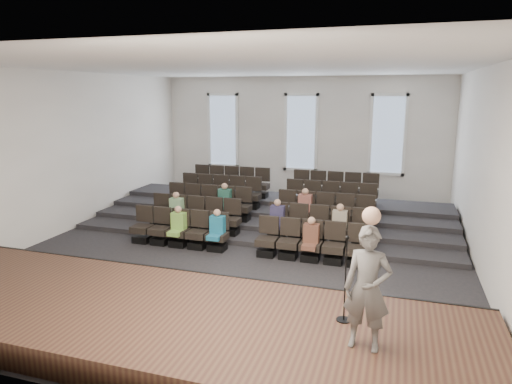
% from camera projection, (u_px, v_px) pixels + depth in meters
% --- Properties ---
extents(ground, '(14.00, 14.00, 0.00)m').
position_uv_depth(ground, '(249.00, 246.00, 13.18)').
color(ground, black).
rests_on(ground, ground).
extents(ceiling, '(12.00, 14.00, 0.02)m').
position_uv_depth(ceiling, '(248.00, 67.00, 12.11)').
color(ceiling, white).
rests_on(ceiling, ground).
extents(wall_back, '(12.00, 0.04, 5.00)m').
position_uv_depth(wall_back, '(301.00, 137.00, 19.18)').
color(wall_back, white).
rests_on(wall_back, ground).
extents(wall_front, '(12.00, 0.04, 5.00)m').
position_uv_depth(wall_front, '(82.00, 234.00, 6.11)').
color(wall_front, white).
rests_on(wall_front, ground).
extents(wall_left, '(0.04, 14.00, 5.00)m').
position_uv_depth(wall_left, '(68.00, 152.00, 14.42)').
color(wall_left, white).
rests_on(wall_left, ground).
extents(wall_right, '(0.04, 14.00, 5.00)m').
position_uv_depth(wall_right, '(487.00, 172.00, 10.87)').
color(wall_right, white).
rests_on(wall_right, ground).
extents(stage, '(11.80, 3.60, 0.50)m').
position_uv_depth(stage, '(161.00, 320.00, 8.38)').
color(stage, '#472F1E').
rests_on(stage, ground).
extents(stage_lip, '(11.80, 0.06, 0.52)m').
position_uv_depth(stage_lip, '(200.00, 283.00, 10.02)').
color(stage_lip, black).
rests_on(stage_lip, ground).
extents(risers, '(11.80, 4.80, 0.60)m').
position_uv_depth(risers, '(277.00, 213.00, 16.09)').
color(risers, black).
rests_on(risers, ground).
extents(seating_rows, '(6.80, 4.70, 1.67)m').
position_uv_depth(seating_rows, '(264.00, 211.00, 14.47)').
color(seating_rows, black).
rests_on(seating_rows, ground).
extents(windows, '(8.44, 0.10, 3.24)m').
position_uv_depth(windows, '(301.00, 133.00, 19.07)').
color(windows, white).
rests_on(windows, wall_back).
extents(audience, '(5.45, 2.64, 1.10)m').
position_uv_depth(audience, '(252.00, 216.00, 13.30)').
color(audience, '#7CB448').
rests_on(audience, seating_rows).
extents(speaker, '(0.74, 0.52, 1.93)m').
position_uv_depth(speaker, '(367.00, 289.00, 6.84)').
color(speaker, '#575553').
rests_on(speaker, stage).
extents(mic_stand, '(0.26, 0.26, 1.53)m').
position_uv_depth(mic_stand, '(345.00, 296.00, 7.77)').
color(mic_stand, black).
rests_on(mic_stand, stage).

